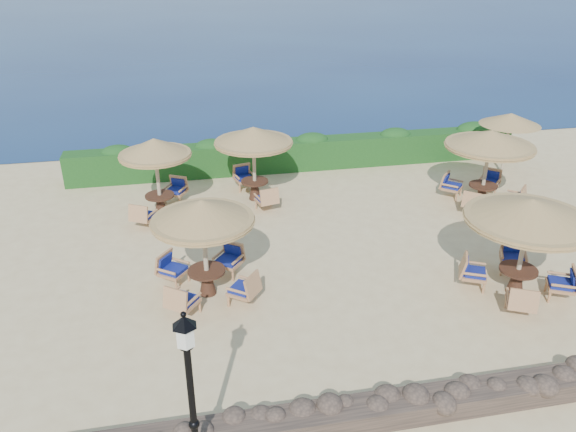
# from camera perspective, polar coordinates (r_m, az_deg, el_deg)

# --- Properties ---
(ground) EXTENTS (120.00, 120.00, 0.00)m
(ground) POSITION_cam_1_polar(r_m,az_deg,el_deg) (16.53, 6.51, -3.92)
(ground) COLOR #D8BF89
(ground) RESTS_ON ground
(sea) EXTENTS (160.00, 160.00, 0.00)m
(sea) POSITION_cam_1_polar(r_m,az_deg,el_deg) (84.16, -8.55, 19.92)
(sea) COLOR #0B1D48
(sea) RESTS_ON ground
(hedge) EXTENTS (18.00, 0.90, 1.20)m
(hedge) POSITION_cam_1_polar(r_m,az_deg,el_deg) (22.63, 1.19, 6.28)
(hedge) COLOR #133E15
(hedge) RESTS_ON ground
(stone_wall) EXTENTS (15.00, 0.65, 0.44)m
(stone_wall) POSITION_cam_1_polar(r_m,az_deg,el_deg) (11.80, 15.89, -17.62)
(stone_wall) COLOR brown
(stone_wall) RESTS_ON ground
(lamp_post) EXTENTS (0.44, 0.44, 3.31)m
(lamp_post) POSITION_cam_1_polar(r_m,az_deg,el_deg) (9.49, -9.68, -18.63)
(lamp_post) COLOR black
(lamp_post) RESTS_ON ground
(extra_parasol) EXTENTS (2.30, 2.30, 2.41)m
(extra_parasol) POSITION_cam_1_polar(r_m,az_deg,el_deg) (23.33, 21.67, 9.12)
(extra_parasol) COLOR tan
(extra_parasol) RESTS_ON ground
(cafe_set_0) EXTENTS (2.66, 2.66, 2.65)m
(cafe_set_0) POSITION_cam_1_polar(r_m,az_deg,el_deg) (13.96, -8.55, -1.74)
(cafe_set_0) COLOR tan
(cafe_set_0) RESTS_ON ground
(cafe_set_1) EXTENTS (3.17, 3.17, 2.65)m
(cafe_set_1) POSITION_cam_1_polar(r_m,az_deg,el_deg) (14.99, 23.15, -1.02)
(cafe_set_1) COLOR tan
(cafe_set_1) RESTS_ON ground
(cafe_set_2) EXTENTS (2.34, 2.79, 2.65)m
(cafe_set_2) POSITION_cam_1_polar(r_m,az_deg,el_deg) (18.62, -13.27, 5.49)
(cafe_set_2) COLOR tan
(cafe_set_2) RESTS_ON ground
(cafe_set_3) EXTENTS (2.71, 2.89, 2.65)m
(cafe_set_3) POSITION_cam_1_polar(r_m,az_deg,el_deg) (19.32, -3.51, 7.15)
(cafe_set_3) COLOR tan
(cafe_set_3) RESTS_ON ground
(cafe_set_4) EXTENTS (2.99, 2.99, 2.65)m
(cafe_set_4) POSITION_cam_1_polar(r_m,az_deg,el_deg) (20.13, 19.70, 6.07)
(cafe_set_4) COLOR tan
(cafe_set_4) RESTS_ON ground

